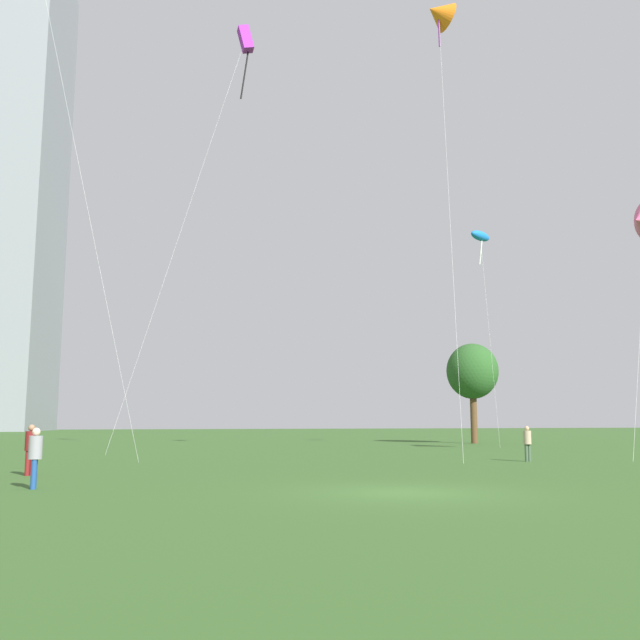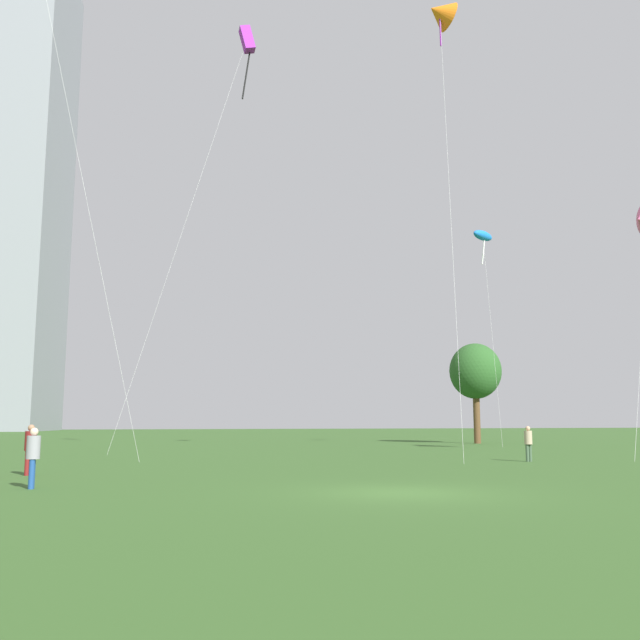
{
  "view_description": "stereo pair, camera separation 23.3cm",
  "coord_description": "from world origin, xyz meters",
  "px_view_note": "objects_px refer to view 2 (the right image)",
  "views": [
    {
      "loc": [
        -7.21,
        -16.82,
        1.81
      ],
      "look_at": [
        1.04,
        11.34,
        6.03
      ],
      "focal_mm": 39.36,
      "sensor_mm": 36.0,
      "label": 1
    },
    {
      "loc": [
        -6.98,
        -16.88,
        1.81
      ],
      "look_at": [
        1.04,
        11.34,
        6.03
      ],
      "focal_mm": 39.36,
      "sensor_mm": 36.0,
      "label": 2
    }
  ],
  "objects_px": {
    "kite_flying_1": "(483,236)",
    "distant_highrise_0": "(8,189)",
    "person_standing_1": "(33,453)",
    "kite_flying_3": "(247,42)",
    "park_tree_0": "(475,372)",
    "person_standing_2": "(30,446)",
    "kite_flying_2": "(440,13)",
    "person_standing_3": "(528,441)"
  },
  "relations": [
    {
      "from": "person_standing_2",
      "to": "distant_highrise_0",
      "type": "relative_size",
      "value": 0.02
    },
    {
      "from": "person_standing_3",
      "to": "kite_flying_2",
      "type": "distance_m",
      "value": 24.97
    },
    {
      "from": "distant_highrise_0",
      "to": "kite_flying_2",
      "type": "bearing_deg",
      "value": -60.91
    },
    {
      "from": "person_standing_2",
      "to": "kite_flying_1",
      "type": "relative_size",
      "value": 0.11
    },
    {
      "from": "person_standing_2",
      "to": "park_tree_0",
      "type": "xyz_separation_m",
      "value": [
        30.7,
        25.95,
        4.8
      ]
    },
    {
      "from": "person_standing_3",
      "to": "kite_flying_1",
      "type": "bearing_deg",
      "value": -121.15
    },
    {
      "from": "person_standing_2",
      "to": "kite_flying_1",
      "type": "bearing_deg",
      "value": 172.63
    },
    {
      "from": "person_standing_2",
      "to": "person_standing_3",
      "type": "height_order",
      "value": "person_standing_2"
    },
    {
      "from": "kite_flying_2",
      "to": "distant_highrise_0",
      "type": "xyz_separation_m",
      "value": [
        -38.83,
        104.83,
        20.14
      ]
    },
    {
      "from": "person_standing_3",
      "to": "park_tree_0",
      "type": "relative_size",
      "value": 0.19
    },
    {
      "from": "person_standing_1",
      "to": "kite_flying_1",
      "type": "xyz_separation_m",
      "value": [
        27.52,
        24.48,
        14.37
      ]
    },
    {
      "from": "park_tree_0",
      "to": "person_standing_2",
      "type": "bearing_deg",
      "value": -139.79
    },
    {
      "from": "kite_flying_1",
      "to": "kite_flying_3",
      "type": "height_order",
      "value": "kite_flying_3"
    },
    {
      "from": "person_standing_1",
      "to": "kite_flying_1",
      "type": "bearing_deg",
      "value": -48.66
    },
    {
      "from": "person_standing_2",
      "to": "park_tree_0",
      "type": "distance_m",
      "value": 40.48
    },
    {
      "from": "kite_flying_3",
      "to": "person_standing_1",
      "type": "bearing_deg",
      "value": -113.84
    },
    {
      "from": "person_standing_2",
      "to": "kite_flying_2",
      "type": "xyz_separation_m",
      "value": [
        19.75,
        8.55,
        24.15
      ]
    },
    {
      "from": "person_standing_1",
      "to": "distant_highrise_0",
      "type": "relative_size",
      "value": 0.02
    },
    {
      "from": "kite_flying_2",
      "to": "park_tree_0",
      "type": "relative_size",
      "value": 3.23
    },
    {
      "from": "kite_flying_2",
      "to": "kite_flying_1",
      "type": "bearing_deg",
      "value": 52.41
    },
    {
      "from": "person_standing_2",
      "to": "park_tree_0",
      "type": "bearing_deg",
      "value": 178.19
    },
    {
      "from": "person_standing_1",
      "to": "person_standing_2",
      "type": "relative_size",
      "value": 0.96
    },
    {
      "from": "person_standing_2",
      "to": "kite_flying_3",
      "type": "bearing_deg",
      "value": -164.08
    },
    {
      "from": "person_standing_1",
      "to": "kite_flying_1",
      "type": "height_order",
      "value": "kite_flying_1"
    },
    {
      "from": "kite_flying_1",
      "to": "distant_highrise_0",
      "type": "relative_size",
      "value": 0.17
    },
    {
      "from": "kite_flying_1",
      "to": "kite_flying_2",
      "type": "relative_size",
      "value": 0.6
    },
    {
      "from": "person_standing_2",
      "to": "distant_highrise_0",
      "type": "distance_m",
      "value": 123.21
    },
    {
      "from": "kite_flying_1",
      "to": "kite_flying_2",
      "type": "height_order",
      "value": "kite_flying_2"
    },
    {
      "from": "person_standing_2",
      "to": "person_standing_3",
      "type": "relative_size",
      "value": 1.07
    },
    {
      "from": "kite_flying_2",
      "to": "kite_flying_3",
      "type": "height_order",
      "value": "kite_flying_3"
    },
    {
      "from": "kite_flying_2",
      "to": "person_standing_3",
      "type": "bearing_deg",
      "value": -82.49
    },
    {
      "from": "kite_flying_2",
      "to": "kite_flying_3",
      "type": "relative_size",
      "value": 0.98
    },
    {
      "from": "person_standing_1",
      "to": "person_standing_3",
      "type": "relative_size",
      "value": 1.03
    },
    {
      "from": "person_standing_2",
      "to": "person_standing_1",
      "type": "bearing_deg",
      "value": 55.18
    },
    {
      "from": "person_standing_3",
      "to": "kite_flying_3",
      "type": "relative_size",
      "value": 0.06
    },
    {
      "from": "person_standing_1",
      "to": "kite_flying_2",
      "type": "xyz_separation_m",
      "value": [
        19.12,
        13.57,
        24.18
      ]
    },
    {
      "from": "kite_flying_3",
      "to": "park_tree_0",
      "type": "height_order",
      "value": "kite_flying_3"
    },
    {
      "from": "person_standing_1",
      "to": "person_standing_2",
      "type": "height_order",
      "value": "person_standing_2"
    },
    {
      "from": "person_standing_1",
      "to": "kite_flying_3",
      "type": "xyz_separation_m",
      "value": [
        9.06,
        20.49,
        24.64
      ]
    },
    {
      "from": "person_standing_1",
      "to": "person_standing_3",
      "type": "xyz_separation_m",
      "value": [
        19.92,
        7.52,
        -0.03
      ]
    },
    {
      "from": "person_standing_2",
      "to": "kite_flying_3",
      "type": "relative_size",
      "value": 0.06
    },
    {
      "from": "person_standing_1",
      "to": "distant_highrise_0",
      "type": "height_order",
      "value": "distant_highrise_0"
    }
  ]
}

